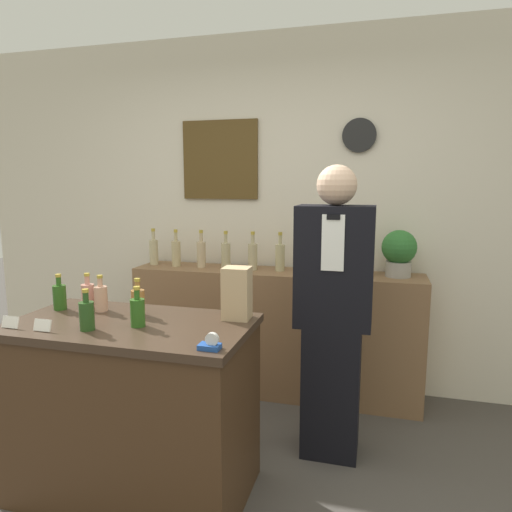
{
  "coord_description": "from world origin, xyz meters",
  "views": [
    {
      "loc": [
        0.81,
        -1.49,
        1.59
      ],
      "look_at": [
        0.11,
        1.1,
        1.16
      ],
      "focal_mm": 32.0,
      "sensor_mm": 36.0,
      "label": 1
    }
  ],
  "objects_px": {
    "potted_plant": "(399,251)",
    "paper_bag": "(237,293)",
    "shopkeeper": "(333,315)",
    "tape_dispenser": "(210,344)"
  },
  "relations": [
    {
      "from": "potted_plant",
      "to": "paper_bag",
      "type": "distance_m",
      "value": 1.4
    },
    {
      "from": "shopkeeper",
      "to": "potted_plant",
      "type": "bearing_deg",
      "value": 62.93
    },
    {
      "from": "potted_plant",
      "to": "tape_dispenser",
      "type": "relative_size",
      "value": 3.62
    },
    {
      "from": "shopkeeper",
      "to": "paper_bag",
      "type": "bearing_deg",
      "value": -137.08
    },
    {
      "from": "shopkeeper",
      "to": "paper_bag",
      "type": "distance_m",
      "value": 0.64
    },
    {
      "from": "potted_plant",
      "to": "tape_dispenser",
      "type": "height_order",
      "value": "potted_plant"
    },
    {
      "from": "shopkeeper",
      "to": "potted_plant",
      "type": "xyz_separation_m",
      "value": [
        0.37,
        0.73,
        0.28
      ]
    },
    {
      "from": "shopkeeper",
      "to": "potted_plant",
      "type": "relative_size",
      "value": 5.18
    },
    {
      "from": "shopkeeper",
      "to": "tape_dispenser",
      "type": "height_order",
      "value": "shopkeeper"
    },
    {
      "from": "shopkeeper",
      "to": "potted_plant",
      "type": "distance_m",
      "value": 0.86
    }
  ]
}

